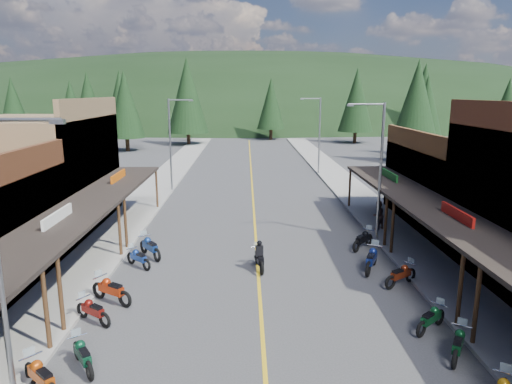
{
  "coord_description": "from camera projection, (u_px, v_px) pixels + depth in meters",
  "views": [
    {
      "loc": [
        -0.56,
        -17.42,
        8.57
      ],
      "look_at": [
        -0.0,
        7.87,
        3.0
      ],
      "focal_mm": 32.0,
      "sensor_mm": 36.0,
      "label": 1
    }
  ],
  "objects": [
    {
      "name": "ground",
      "position": [
        260.0,
        303.0,
        18.86
      ],
      "size": [
        220.0,
        220.0,
        0.0
      ],
      "primitive_type": "plane",
      "color": "#38383A",
      "rests_on": "ground"
    },
    {
      "name": "centerline",
      "position": [
        253.0,
        196.0,
        38.39
      ],
      "size": [
        0.15,
        90.0,
        0.01
      ],
      "primitive_type": "cube",
      "color": "gold",
      "rests_on": "ground"
    },
    {
      "name": "sidewalk_west",
      "position": [
        149.0,
        195.0,
        38.19
      ],
      "size": [
        3.4,
        94.0,
        0.15
      ],
      "primitive_type": "cube",
      "color": "gray",
      "rests_on": "ground"
    },
    {
      "name": "sidewalk_east",
      "position": [
        355.0,
        194.0,
        38.56
      ],
      "size": [
        3.4,
        94.0,
        0.15
      ],
      "primitive_type": "cube",
      "color": "gray",
      "rests_on": "ground"
    },
    {
      "name": "shop_west_3",
      "position": [
        37.0,
        173.0,
        28.84
      ],
      "size": [
        10.9,
        10.2,
        8.2
      ],
      "color": "brown",
      "rests_on": "ground"
    },
    {
      "name": "shop_east_3",
      "position": [
        466.0,
        187.0,
        29.65
      ],
      "size": [
        10.9,
        10.2,
        6.2
      ],
      "color": "#4C2D16",
      "rests_on": "ground"
    },
    {
      "name": "streetlight_0",
      "position": [
        2.0,
        253.0,
        11.9
      ],
      "size": [
        2.16,
        0.18,
        8.0
      ],
      "color": "gray",
      "rests_on": "ground"
    },
    {
      "name": "streetlight_1",
      "position": [
        172.0,
        141.0,
        39.24
      ],
      "size": [
        2.16,
        0.18,
        8.0
      ],
      "color": "gray",
      "rests_on": "ground"
    },
    {
      "name": "streetlight_2",
      "position": [
        378.0,
        166.0,
        25.87
      ],
      "size": [
        2.16,
        0.18,
        8.0
      ],
      "color": "gray",
      "rests_on": "ground"
    },
    {
      "name": "streetlight_3",
      "position": [
        318.0,
        132.0,
        47.35
      ],
      "size": [
        2.16,
        0.18,
        8.0
      ],
      "color": "gray",
      "rests_on": "ground"
    },
    {
      "name": "ridge_hill",
      "position": [
        247.0,
        118.0,
        150.68
      ],
      "size": [
        310.0,
        140.0,
        60.0
      ],
      "primitive_type": "ellipsoid",
      "color": "black",
      "rests_on": "ground"
    },
    {
      "name": "pine_0",
      "position": [
        13.0,
        104.0,
        77.14
      ],
      "size": [
        5.04,
        5.04,
        11.0
      ],
      "color": "black",
      "rests_on": "ground"
    },
    {
      "name": "pine_1",
      "position": [
        120.0,
        99.0,
        85.14
      ],
      "size": [
        5.88,
        5.88,
        12.5
      ],
      "color": "black",
      "rests_on": "ground"
    },
    {
      "name": "pine_2",
      "position": [
        187.0,
        95.0,
        73.56
      ],
      "size": [
        6.72,
        6.72,
        14.0
      ],
      "color": "black",
      "rests_on": "ground"
    },
    {
      "name": "pine_3",
      "position": [
        271.0,
        104.0,
        82.0
      ],
      "size": [
        5.04,
        5.04,
        11.0
      ],
      "color": "black",
      "rests_on": "ground"
    },
    {
      "name": "pine_4",
      "position": [
        356.0,
        100.0,
        76.28
      ],
      "size": [
        5.88,
        5.88,
        12.5
      ],
      "color": "black",
      "rests_on": "ground"
    },
    {
      "name": "pine_5",
      "position": [
        424.0,
        95.0,
        88.18
      ],
      "size": [
        6.72,
        6.72,
        14.0
      ],
      "color": "black",
      "rests_on": "ground"
    },
    {
      "name": "pine_6",
      "position": [
        508.0,
        104.0,
        80.96
      ],
      "size": [
        5.04,
        5.04,
        11.0
      ],
      "color": "black",
      "rests_on": "ground"
    },
    {
      "name": "pine_7",
      "position": [
        88.0,
        99.0,
        90.82
      ],
      "size": [
        5.88,
        5.88,
        12.5
      ],
      "color": "black",
      "rests_on": "ground"
    },
    {
      "name": "pine_8",
      "position": [
        72.0,
        113.0,
        56.16
      ],
      "size": [
        4.48,
        4.48,
        10.0
      ],
      "color": "black",
      "rests_on": "ground"
    },
    {
      "name": "pine_9",
      "position": [
        426.0,
        108.0,
        61.95
      ],
      "size": [
        4.93,
        4.93,
        10.8
      ],
      "color": "black",
      "rests_on": "ground"
    },
    {
      "name": "pine_10",
      "position": [
        125.0,
        104.0,
        65.83
      ],
      "size": [
        5.38,
        5.38,
        11.6
      ],
      "color": "black",
      "rests_on": "ground"
    },
    {
      "name": "pine_11",
      "position": [
        416.0,
        104.0,
        54.85
      ],
      "size": [
        5.82,
        5.82,
        12.4
      ],
      "color": "black",
      "rests_on": "ground"
    },
    {
      "name": "bike_west_5",
      "position": [
        41.0,
        376.0,
        13.09
      ],
      "size": [
        1.99,
        1.91,
        1.18
      ],
      "primitive_type": null,
      "rotation": [
        0.0,
        0.0,
        0.83
      ],
      "color": "#B8460D",
      "rests_on": "ground"
    },
    {
      "name": "bike_west_6",
      "position": [
        83.0,
        354.0,
        14.26
      ],
      "size": [
        1.6,
        1.93,
        1.09
      ],
      "primitive_type": null,
      "rotation": [
        0.0,
        0.0,
        0.6
      ],
      "color": "#0C3E26",
      "rests_on": "ground"
    },
    {
      "name": "bike_west_7",
      "position": [
        93.0,
        310.0,
        17.18
      ],
      "size": [
        1.91,
        1.62,
        1.08
      ],
      "primitive_type": null,
      "rotation": [
        0.0,
        0.0,
        0.95
      ],
      "color": "maroon",
      "rests_on": "ground"
    },
    {
      "name": "bike_west_8",
      "position": [
        111.0,
        289.0,
        18.79
      ],
      "size": [
        2.25,
        1.81,
        1.26
      ],
      "primitive_type": null,
      "rotation": [
        0.0,
        0.0,
        1.0
      ],
      "color": "#AE2C0C",
      "rests_on": "ground"
    },
    {
      "name": "bike_west_9",
      "position": [
        138.0,
        257.0,
        22.64
      ],
      "size": [
        1.8,
        1.75,
        1.08
      ],
      "primitive_type": null,
      "rotation": [
        0.0,
        0.0,
        0.81
      ],
      "color": "navy",
      "rests_on": "ground"
    },
    {
      "name": "bike_west_10",
      "position": [
        150.0,
        246.0,
        23.97
      ],
      "size": [
        1.94,
        2.23,
        1.28
      ],
      "primitive_type": null,
      "rotation": [
        0.0,
        0.0,
        0.64
      ],
      "color": "navy",
      "rests_on": "ground"
    },
    {
      "name": "bike_east_6",
      "position": [
        458.0,
        343.0,
        14.88
      ],
      "size": [
        1.58,
        1.98,
        1.11
      ],
      "primitive_type": null,
      "rotation": [
        0.0,
        0.0,
        -0.56
      ],
      "color": "#0B381A",
      "rests_on": "ground"
    },
    {
      "name": "bike_east_7",
      "position": [
        431.0,
        317.0,
        16.59
      ],
      "size": [
        1.84,
        1.69,
        1.07
      ],
      "primitive_type": null,
      "rotation": [
        0.0,
        0.0,
        -0.87
      ],
      "color": "#0D451F",
      "rests_on": "ground"
    },
    {
      "name": "bike_east_8",
      "position": [
        401.0,
        274.0,
        20.48
      ],
      "size": [
        2.04,
        1.68,
        1.15
      ],
      "primitive_type": null,
      "rotation": [
        0.0,
        0.0,
        -0.98
      ],
      "color": "maroon",
      "rests_on": "ground"
    },
    {
      "name": "bike_east_9",
      "position": [
        372.0,
        258.0,
        22.17
      ],
      "size": [
        1.7,
        2.42,
        1.33
      ],
      "primitive_type": null,
      "rotation": [
        0.0,
        0.0,
        -0.45
      ],
      "color": "navy",
      "rests_on": "ground"
    },
    {
      "name": "bike_east_10",
      "position": [
        363.0,
        239.0,
        25.28
      ],
      "size": [
        1.91,
        2.02,
        1.19
      ],
      "primitive_type": null,
      "rotation": [
        0.0,
        0.0,
        -0.73
      ],
      "color": "black",
      "rests_on": "ground"
    },
    {
      "name": "rider_on_bike",
      "position": [
        259.0,
        257.0,
        22.36
      ],
      "size": [
        0.95,
        2.13,
        1.56
      ],
      "rotation": [
        0.0,
        0.0,
        0.13
      ],
      "color": "black",
      "rests_on": "ground"
    },
    {
      "name": "pedestrian_east_b",
      "position": [
        378.0,
        215.0,
        28.39
      ],
      "size": [
        1.0,
        0.93,
        1.8
      ],
      "primitive_type": "imported",
      "rotation": [
        0.0,
        0.0,
        3.79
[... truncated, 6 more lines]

